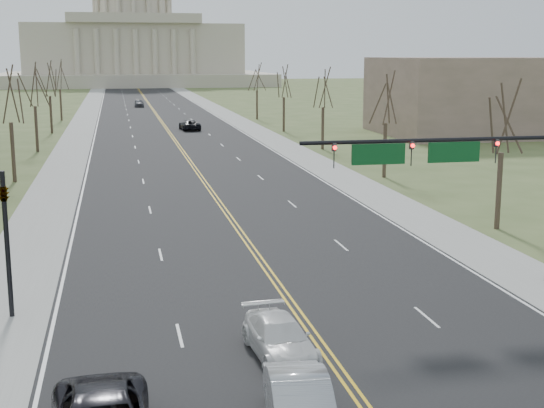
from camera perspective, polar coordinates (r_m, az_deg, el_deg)
name	(u,v)px	position (r m, az deg, el deg)	size (l,w,h in m)	color
road	(159,118)	(127.95, -8.52, 6.43)	(20.00, 380.00, 0.01)	black
cross_road	(336,367)	(26.54, 4.85, -12.10)	(120.00, 14.00, 0.01)	black
sidewalk_left	(85,119)	(127.85, -13.92, 6.23)	(4.00, 380.00, 0.03)	gray
sidewalk_right	(230,117)	(129.17, -3.16, 6.59)	(4.00, 380.00, 0.03)	gray
center_line	(159,118)	(127.95, -8.52, 6.44)	(0.42, 380.00, 0.01)	gold
edge_line_left	(99,119)	(127.79, -12.93, 6.27)	(0.15, 380.00, 0.01)	silver
edge_line_right	(217,117)	(128.86, -4.13, 6.56)	(0.15, 380.00, 0.01)	silver
capitol	(134,42)	(267.36, -10.37, 11.88)	(90.00, 60.00, 50.00)	#B4A796
signal_mast	(452,163)	(34.39, 13.42, 3.02)	(12.12, 0.44, 7.20)	black
signal_left	(6,228)	(31.88, -19.40, -1.70)	(0.32, 0.36, 6.00)	black
tree_r_0	(503,121)	(47.25, 17.00, 5.97)	(3.74, 3.74, 8.50)	#382921
tree_r_1	(386,101)	(65.46, 8.59, 7.67)	(3.74, 3.74, 8.50)	#382921
tree_l_1	(9,98)	(65.97, -19.17, 7.54)	(3.96, 3.96, 9.00)	#382921
tree_r_2	(323,90)	(84.49, 3.88, 8.55)	(3.74, 3.74, 8.50)	#382921
tree_l_2	(34,87)	(85.82, -17.49, 8.37)	(3.96, 3.96, 9.00)	#382921
tree_r_3	(284,83)	(103.88, 0.90, 9.08)	(3.74, 3.74, 8.50)	#382921
tree_l_3	(49,81)	(105.72, -16.44, 8.88)	(3.96, 3.96, 9.00)	#382921
tree_r_4	(257,79)	(123.47, -1.15, 9.42)	(3.74, 3.74, 8.50)	#382921
tree_l_4	(59,77)	(125.66, -15.72, 9.22)	(3.96, 3.96, 9.00)	#382921
bldg_right_mass	(478,96)	(104.66, 15.22, 7.86)	(25.00, 20.00, 10.00)	#6E5B4E
car_sb_inner_lead	(301,407)	(21.91, 2.18, -15.01)	(1.70, 4.89, 1.61)	#A0A3A8
car_sb_inner_second	(280,338)	(26.99, 0.59, -10.06)	(1.92, 4.72, 1.37)	silver
car_far_nb	(190,125)	(106.65, -6.22, 5.94)	(2.39, 5.19, 1.44)	black
car_far_sb	(139,103)	(155.19, -9.98, 7.50)	(1.84, 4.56, 1.55)	#52545B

